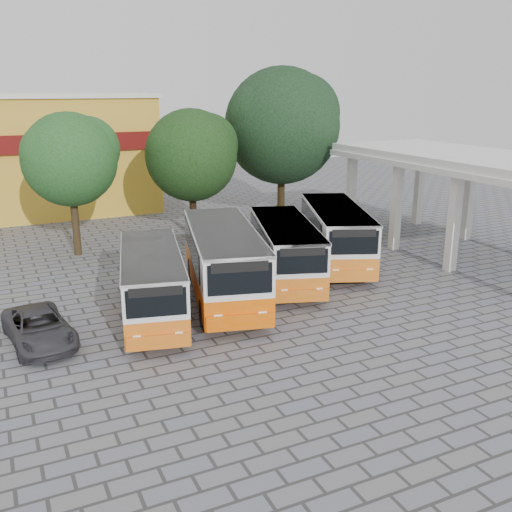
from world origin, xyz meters
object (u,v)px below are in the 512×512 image
bus_centre_left (224,259)px  bus_centre_right (285,247)px  bus_far_left (152,280)px  bus_far_right (336,232)px  parked_car (39,328)px

bus_centre_left → bus_centre_right: 3.66m
bus_centre_right → bus_centre_left: bearing=-145.0°
bus_far_left → bus_far_right: size_ratio=0.89×
bus_centre_left → parked_car: (-7.53, -1.31, -1.19)m
bus_far_right → bus_centre_right: bearing=-138.4°
bus_far_left → bus_centre_right: bus_centre_right is taller
bus_centre_right → parked_car: bearing=-149.9°
bus_far_left → bus_far_right: bus_far_right is taller
parked_car → bus_centre_left: bearing=2.6°
bus_far_right → bus_centre_left: bearing=-139.6°
bus_far_right → parked_car: 15.07m
parked_car → bus_far_left: bearing=1.0°
bus_far_left → bus_far_right: (10.31, 3.02, 0.17)m
bus_centre_left → parked_car: bearing=-155.8°
bus_far_left → bus_centre_left: 3.34m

